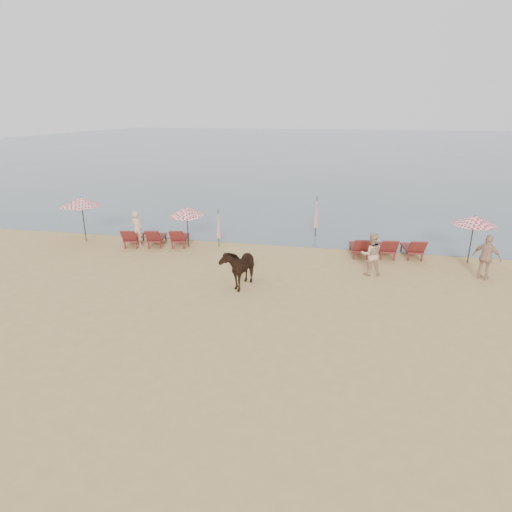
{
  "coord_description": "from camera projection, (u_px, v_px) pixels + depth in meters",
  "views": [
    {
      "loc": [
        3.3,
        -10.97,
        6.69
      ],
      "look_at": [
        0.0,
        5.0,
        1.1
      ],
      "focal_mm": 30.0,
      "sensor_mm": 36.0,
      "label": 1
    }
  ],
  "objects": [
    {
      "name": "lounger_cluster_left",
      "position": [
        156.0,
        237.0,
        21.98
      ],
      "size": [
        3.43,
        2.4,
        0.69
      ],
      "rotation": [
        0.0,
        0.0,
        0.19
      ],
      "color": "maroon",
      "rests_on": "ground"
    },
    {
      "name": "lounger_cluster_right",
      "position": [
        386.0,
        247.0,
        20.3
      ],
      "size": [
        3.45,
        2.29,
        0.71
      ],
      "rotation": [
        0.0,
        0.0,
        0.12
      ],
      "color": "maroon",
      "rests_on": "ground"
    },
    {
      "name": "ground",
      "position": [
        223.0,
        343.0,
        12.97
      ],
      "size": [
        120.0,
        120.0,
        0.0
      ],
      "primitive_type": "plane",
      "color": "tan",
      "rests_on": "ground"
    },
    {
      "name": "beachgoer_right_b",
      "position": [
        487.0,
        257.0,
        17.53
      ],
      "size": [
        1.19,
        1.02,
        1.91
      ],
      "primitive_type": "imported",
      "rotation": [
        0.0,
        0.0,
        2.54
      ],
      "color": "tan",
      "rests_on": "ground"
    },
    {
      "name": "cow",
      "position": [
        239.0,
        266.0,
        16.94
      ],
      "size": [
        1.2,
        2.06,
        1.64
      ],
      "primitive_type": "imported",
      "rotation": [
        0.0,
        0.0,
        -0.17
      ],
      "color": "black",
      "rests_on": "ground"
    },
    {
      "name": "umbrella_closed_right",
      "position": [
        316.0,
        212.0,
        23.24
      ],
      "size": [
        0.28,
        0.28,
        2.31
      ],
      "rotation": [
        0.0,
        0.0,
        0.37
      ],
      "color": "black",
      "rests_on": "ground"
    },
    {
      "name": "umbrella_closed_left",
      "position": [
        218.0,
        224.0,
        21.65
      ],
      "size": [
        0.24,
        0.24,
        1.97
      ],
      "rotation": [
        0.0,
        0.0,
        -0.23
      ],
      "color": "black",
      "rests_on": "ground"
    },
    {
      "name": "sea",
      "position": [
        330.0,
        144.0,
        87.07
      ],
      "size": [
        160.0,
        140.0,
        0.06
      ],
      "primitive_type": "cube",
      "color": "#51606B",
      "rests_on": "ground"
    },
    {
      "name": "beachgoer_left",
      "position": [
        137.0,
        229.0,
        21.86
      ],
      "size": [
        0.78,
        0.64,
        1.84
      ],
      "primitive_type": "imported",
      "rotation": [
        0.0,
        0.0,
        2.8
      ],
      "color": "#E3AD8E",
      "rests_on": "ground"
    },
    {
      "name": "beachgoer_right_a",
      "position": [
        371.0,
        254.0,
        18.02
      ],
      "size": [
        1.02,
        0.86,
        1.84
      ],
      "primitive_type": "imported",
      "rotation": [
        0.0,
        0.0,
        3.34
      ],
      "color": "tan",
      "rests_on": "ground"
    },
    {
      "name": "umbrella_open_left_b",
      "position": [
        187.0,
        211.0,
        21.4
      ],
      "size": [
        1.7,
        1.74,
        2.17
      ],
      "rotation": [
        0.0,
        0.0,
        0.2
      ],
      "color": "black",
      "rests_on": "ground"
    },
    {
      "name": "umbrella_open_right",
      "position": [
        475.0,
        220.0,
        19.01
      ],
      "size": [
        1.85,
        1.85,
        2.26
      ],
      "rotation": [
        0.0,
        0.0,
        0.35
      ],
      "color": "black",
      "rests_on": "ground"
    },
    {
      "name": "umbrella_open_left_a",
      "position": [
        81.0,
        202.0,
        22.3
      ],
      "size": [
        2.09,
        2.09,
        2.38
      ],
      "rotation": [
        0.0,
        0.0,
        0.16
      ],
      "color": "black",
      "rests_on": "ground"
    }
  ]
}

